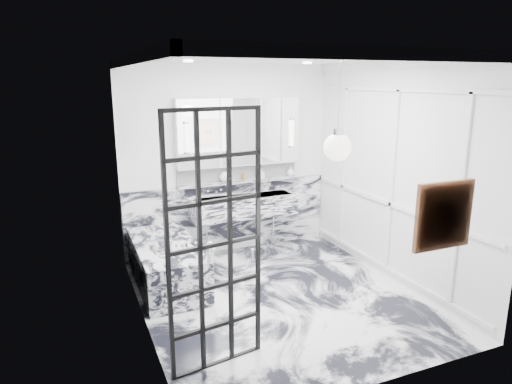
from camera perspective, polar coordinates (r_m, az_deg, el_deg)
name	(u,v)px	position (r m, az deg, el deg)	size (l,w,h in m)	color
floor	(279,297)	(5.69, 2.94, -12.96)	(3.60, 3.60, 0.00)	white
ceiling	(283,57)	(5.09, 3.35, 16.47)	(3.60, 3.60, 0.00)	white
wall_back	(228,160)	(6.84, -3.48, 4.02)	(3.60, 3.60, 0.00)	white
wall_front	(381,232)	(3.74, 15.31, -4.82)	(3.60, 3.60, 0.00)	white
wall_left	(138,199)	(4.75, -14.49, -0.80)	(3.60, 3.60, 0.00)	white
wall_right	(394,174)	(6.07, 16.85, 2.18)	(3.60, 3.60, 0.00)	white
marble_clad_back	(230,216)	(7.02, -3.31, -3.06)	(3.18, 0.05, 1.05)	white
marble_clad_left	(140,204)	(4.77, -14.27, -1.48)	(0.02, 3.56, 2.68)	white
panel_molding	(392,182)	(6.08, 16.64, 1.25)	(0.03, 3.40, 2.30)	white
soap_bottle_a	(259,172)	(6.96, 0.35, 2.47)	(0.08, 0.08, 0.20)	#8C5919
soap_bottle_b	(262,174)	(6.99, 0.70, 2.31)	(0.07, 0.07, 0.16)	#4C4C51
soap_bottle_c	(290,171)	(7.20, 4.32, 2.58)	(0.12, 0.12, 0.15)	silver
face_pot	(225,177)	(6.78, -3.90, 1.89)	(0.16, 0.16, 0.16)	white
amber_bottle	(244,177)	(6.88, -1.54, 1.89)	(0.04, 0.04, 0.10)	#8C5919
flower_vase	(210,258)	(5.23, -5.74, -8.19)	(0.07, 0.07, 0.12)	silver
crittall_door	(215,245)	(4.01, -5.10, -6.60)	(0.88, 0.04, 2.34)	black
artwork	(444,216)	(4.20, 22.43, -2.74)	(0.50, 0.05, 0.50)	#D65816
pendant_light	(337,147)	(4.23, 10.13, 5.52)	(0.25, 0.25, 0.25)	white
trough_sink	(244,206)	(6.82, -1.52, -1.77)	(1.60, 0.45, 0.30)	silver
ledge	(240,182)	(6.89, -2.04, 1.30)	(1.90, 0.14, 0.04)	silver
subway_tile	(238,172)	(6.91, -2.23, 2.49)	(1.90, 0.03, 0.23)	white
mirror_cabinet	(239,132)	(6.77, -2.11, 7.51)	(1.90, 0.16, 1.00)	white
sconce_left	(186,138)	(6.44, -8.69, 6.68)	(0.07, 0.07, 0.40)	white
sconce_right	(292,133)	(7.02, 4.49, 7.38)	(0.07, 0.07, 0.40)	white
bathtub	(167,264)	(6.01, -11.11, -8.81)	(0.75, 1.65, 0.55)	silver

